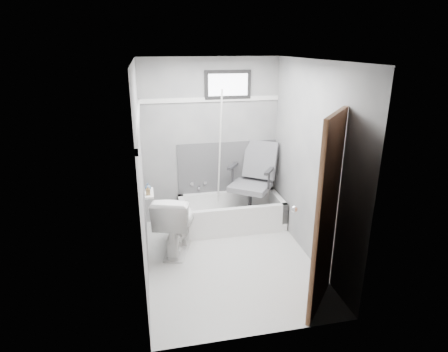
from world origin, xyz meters
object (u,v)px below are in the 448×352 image
object	(u,v)px
soap_bottle_a	(148,190)
soap_bottle_b	(148,187)
door	(368,228)
bathtub	(231,213)
toilet	(176,222)
office_chair	(250,181)

from	to	relation	value
soap_bottle_a	soap_bottle_b	bearing A→B (deg)	90.00
soap_bottle_a	door	bearing A→B (deg)	-36.40
door	bathtub	bearing A→B (deg)	108.75
toilet	door	bearing A→B (deg)	150.59
toilet	door	xyz separation A→B (m)	(1.60, -1.68, 0.60)
toilet	soap_bottle_b	size ratio (longest dim) A/B	8.47
door	soap_bottle_b	world-z (taller)	door
soap_bottle_b	toilet	bearing A→B (deg)	20.64
bathtub	soap_bottle_a	distance (m)	1.60
office_chair	soap_bottle_b	size ratio (longest dim) A/B	11.44
door	soap_bottle_b	xyz separation A→B (m)	(-1.92, 1.56, -0.04)
toilet	office_chair	bearing A→B (deg)	-136.64
door	soap_bottle_b	size ratio (longest dim) A/B	20.81
toilet	door	distance (m)	2.39
bathtub	soap_bottle_a	world-z (taller)	soap_bottle_a
soap_bottle_a	bathtub	bearing A→B (deg)	34.18
office_chair	soap_bottle_a	size ratio (longest dim) A/B	10.10
soap_bottle_a	soap_bottle_b	xyz separation A→B (m)	(0.00, 0.14, -0.01)
toilet	soap_bottle_b	bearing A→B (deg)	37.55
door	office_chair	bearing A→B (deg)	101.60
toilet	bathtub	bearing A→B (deg)	-130.94
bathtub	soap_bottle_a	xyz separation A→B (m)	(-1.17, -0.79, 0.76)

